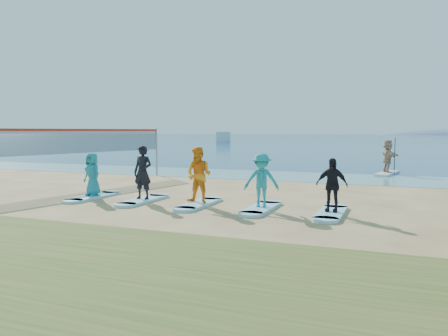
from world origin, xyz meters
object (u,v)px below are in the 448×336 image
at_px(surfboard_0, 93,197).
at_px(student_0, 92,174).
at_px(student_2, 199,175).
at_px(student_1, 143,172).
at_px(volleyball_net, 88,141).
at_px(paddleboarder, 388,156).
at_px(student_3, 261,180).
at_px(paddleboard, 387,173).
at_px(boat_offshore_a, 224,142).
at_px(surfboard_3, 261,208).
at_px(surfboard_4, 331,213).
at_px(surfboard_2, 199,204).
at_px(student_4, 332,185).
at_px(surfboard_1, 143,200).

height_order(surfboard_0, student_0, student_0).
bearing_deg(student_2, student_1, -175.49).
bearing_deg(surfboard_0, volleyball_net, 130.51).
height_order(paddleboarder, student_3, paddleboarder).
bearing_deg(paddleboard, surfboard_0, -114.99).
bearing_deg(student_1, student_3, 0.60).
distance_m(student_2, student_3, 2.08).
relative_size(surfboard_0, student_2, 1.23).
xyz_separation_m(boat_offshore_a, surfboard_3, (31.29, -75.42, 0.04)).
height_order(student_0, surfboard_4, student_0).
relative_size(student_1, student_3, 1.11).
height_order(surfboard_2, surfboard_4, same).
height_order(surfboard_2, student_2, student_2).
bearing_deg(student_0, student_4, 16.02).
xyz_separation_m(student_2, surfboard_4, (4.15, 0.00, -0.94)).
distance_m(surfboard_0, student_3, 6.28).
distance_m(surfboard_0, student_0, 0.80).
bearing_deg(surfboard_4, paddleboarder, 84.55).
relative_size(student_0, student_3, 0.94).
bearing_deg(student_4, surfboard_4, 0.00).
relative_size(paddleboarder, student_0, 1.17).
bearing_deg(surfboard_3, surfboard_4, 0.00).
bearing_deg(student_2, boat_offshore_a, 115.69).
height_order(paddleboard, student_3, student_3).
relative_size(volleyball_net, student_4, 5.84).
bearing_deg(boat_offshore_a, paddleboard, -80.14).
distance_m(surfboard_3, student_3, 0.86).
relative_size(paddleboard, surfboard_4, 1.36).
xyz_separation_m(paddleboarder, surfboard_0, (-9.53, -12.88, -0.96)).
relative_size(student_3, student_4, 1.06).
bearing_deg(paddleboard, surfboard_4, -83.94).
xyz_separation_m(paddleboarder, surfboard_4, (-1.23, -12.88, -0.96)).
height_order(paddleboarder, surfboard_4, paddleboarder).
xyz_separation_m(volleyball_net, student_2, (7.07, -3.42, -0.92)).
distance_m(volleyball_net, paddleboard, 15.75).
distance_m(student_1, surfboard_4, 6.30).
distance_m(student_0, student_3, 6.23).
height_order(volleyball_net, student_0, volleyball_net).
relative_size(surfboard_3, student_3, 1.36).
xyz_separation_m(paddleboard, student_0, (-9.53, -12.88, 0.79)).
height_order(surfboard_3, student_4, student_4).
distance_m(surfboard_1, student_3, 4.24).
bearing_deg(volleyball_net, paddleboard, 37.22).
height_order(paddleboarder, student_0, paddleboarder).
distance_m(boat_offshore_a, surfboard_0, 79.48).
bearing_deg(volleyball_net, student_3, -20.50).
relative_size(boat_offshore_a, surfboard_0, 3.51).
bearing_deg(student_4, boat_offshore_a, 118.38).
xyz_separation_m(surfboard_0, surfboard_3, (6.23, 0.00, 0.00)).
bearing_deg(volleyball_net, surfboard_3, -20.50).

